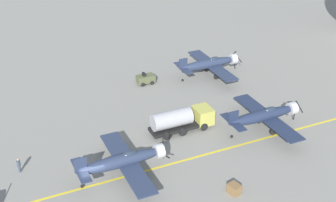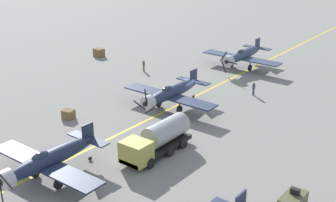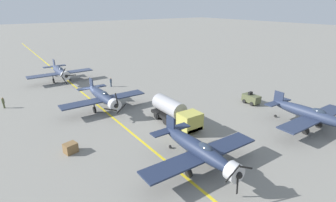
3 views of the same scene
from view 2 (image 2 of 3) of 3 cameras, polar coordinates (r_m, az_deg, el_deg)
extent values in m
plane|color=gray|center=(56.74, 2.40, 0.11)|extent=(400.00, 400.00, 0.00)
cube|color=yellow|center=(56.74, 2.40, 0.11)|extent=(0.30, 160.00, 0.01)
ellipsoid|color=#353F59|center=(69.42, 9.25, 5.64)|extent=(1.50, 9.50, 1.42)
cylinder|color=#B7B7BC|center=(65.68, 7.35, 4.83)|extent=(1.58, 0.90, 1.58)
ellipsoid|color=#232D3D|center=(68.30, 8.81, 5.90)|extent=(0.80, 1.70, 0.76)
cube|color=#353F59|center=(68.86, 8.92, 5.24)|extent=(12.00, 2.10, 0.16)
cube|color=#353F59|center=(72.88, 10.83, 6.41)|extent=(4.40, 1.10, 0.12)
cube|color=#353F59|center=(72.72, 10.86, 6.91)|extent=(0.14, 1.30, 1.60)
sphere|color=black|center=(65.27, 7.13, 4.74)|extent=(0.56, 0.56, 0.56)
cube|color=black|center=(65.68, 6.80, 4.15)|extent=(0.90, 0.06, 1.63)
cube|color=black|center=(65.30, 6.79, 5.43)|extent=(1.09, 0.06, 1.53)
cube|color=black|center=(64.83, 7.79, 4.64)|extent=(1.76, 0.06, 0.25)
cylinder|color=black|center=(68.37, 9.99, 4.50)|extent=(0.14, 0.14, 1.26)
cylinder|color=black|center=(68.55, 9.95, 4.00)|extent=(0.22, 0.90, 0.90)
cylinder|color=black|center=(69.74, 7.82, 4.96)|extent=(0.14, 0.14, 1.26)
cylinder|color=black|center=(69.92, 7.79, 4.47)|extent=(0.22, 0.90, 0.90)
cylinder|color=black|center=(73.47, 10.74, 4.90)|extent=(0.12, 0.36, 0.36)
ellipsoid|color=#27314B|center=(53.62, 0.61, 1.17)|extent=(1.50, 9.50, 1.42)
cylinder|color=#B7B7BC|center=(50.38, -2.45, -0.21)|extent=(1.58, 0.90, 1.58)
ellipsoid|color=#232D3D|center=(52.58, -0.13, 1.41)|extent=(0.80, 1.70, 0.76)
cube|color=#27314B|center=(53.17, 0.12, 0.61)|extent=(12.00, 2.10, 0.16)
cube|color=#27314B|center=(56.70, 3.12, 2.45)|extent=(4.40, 1.10, 0.12)
cube|color=#27314B|center=(56.49, 3.13, 3.07)|extent=(0.14, 1.30, 1.60)
sphere|color=black|center=(50.03, -2.81, -0.38)|extent=(0.56, 0.56, 0.56)
cube|color=black|center=(49.63, -2.72, 0.51)|extent=(0.40, 0.06, 1.75)
cube|color=black|center=(49.82, -2.20, -1.14)|extent=(1.46, 0.06, 1.20)
cube|color=black|center=(50.64, -3.51, -0.51)|extent=(1.68, 0.06, 0.77)
cylinder|color=black|center=(52.56, 1.41, -0.39)|extent=(0.14, 0.14, 1.26)
cylinder|color=black|center=(52.80, 1.41, -1.03)|extent=(0.22, 0.90, 0.90)
cylinder|color=black|center=(54.27, -1.14, 0.33)|extent=(0.14, 0.14, 1.26)
cylinder|color=black|center=(54.50, -1.13, -0.29)|extent=(0.22, 0.90, 0.90)
cylinder|color=black|center=(57.43, 3.11, 0.56)|extent=(0.12, 0.36, 0.36)
ellipsoid|color=#1F2943|center=(40.30, -13.95, -6.70)|extent=(1.50, 9.50, 1.42)
cylinder|color=#B7B7BC|center=(38.13, -19.18, -9.03)|extent=(1.58, 0.90, 1.58)
ellipsoid|color=#232D3D|center=(39.44, -15.31, -6.56)|extent=(0.80, 1.70, 0.76)
cube|color=#1F2943|center=(40.06, -14.75, -7.51)|extent=(12.00, 2.10, 0.16)
cube|color=#1F2943|center=(42.54, -9.70, -4.55)|extent=(4.40, 1.10, 0.12)
cube|color=#1F2943|center=(42.26, -9.75, -3.76)|extent=(0.14, 1.30, 1.60)
sphere|color=black|center=(37.91, -19.81, -9.30)|extent=(0.56, 0.56, 0.56)
cube|color=black|center=(37.13, -19.21, -9.20)|extent=(1.62, 0.06, 0.92)
cube|color=black|center=(38.38, -19.68, -10.40)|extent=(0.24, 0.06, 1.76)
cylinder|color=black|center=(39.31, -13.29, -9.01)|extent=(0.14, 0.14, 1.26)
cylinder|color=black|center=(39.62, -13.22, -9.80)|extent=(0.22, 0.90, 0.90)
cylinder|color=black|center=(41.44, -15.97, -7.61)|extent=(0.14, 0.14, 1.26)
cylinder|color=black|center=(41.74, -15.88, -8.36)|extent=(0.22, 0.90, 0.90)
cylinder|color=black|center=(43.48, -9.47, -6.92)|extent=(0.12, 0.36, 0.36)
cube|color=black|center=(43.79, -1.31, -5.73)|extent=(2.25, 8.00, 0.40)
cube|color=#B2AD4C|center=(41.43, -3.91, -6.22)|extent=(2.50, 2.08, 2.00)
cylinder|color=#9E9EA3|center=(44.15, -0.24, -3.62)|extent=(2.10, 4.96, 2.10)
cylinder|color=black|center=(41.50, -2.19, -7.58)|extent=(0.30, 1.00, 1.00)
cylinder|color=black|center=(42.89, -4.65, -6.62)|extent=(0.30, 1.00, 1.00)
cylinder|color=black|center=(43.48, 0.25, -6.13)|extent=(0.30, 1.00, 1.00)
cylinder|color=black|center=(44.80, -2.17, -5.26)|extent=(0.30, 1.00, 1.00)
cylinder|color=black|center=(44.96, 1.87, -5.16)|extent=(0.30, 1.00, 1.00)
cylinder|color=black|center=(46.25, -0.52, -4.35)|extent=(0.30, 1.00, 1.00)
cube|color=#515638|center=(36.99, 14.96, -11.78)|extent=(1.40, 2.60, 1.10)
cube|color=black|center=(36.79, 15.24, -10.59)|extent=(0.70, 0.36, 0.44)
cylinder|color=black|center=(38.03, 14.36, -11.62)|extent=(0.20, 0.60, 0.60)
cylinder|color=#515638|center=(67.45, -2.97, 3.96)|extent=(0.25, 0.25, 0.80)
cylinder|color=#515638|center=(67.24, -2.98, 4.56)|extent=(0.37, 0.37, 0.67)
sphere|color=tan|center=(67.11, -2.99, 4.92)|extent=(0.22, 0.22, 0.22)
cylinder|color=#334256|center=(59.13, 10.37, 1.08)|extent=(0.25, 0.25, 0.81)
cylinder|color=#334256|center=(58.88, 10.42, 1.76)|extent=(0.37, 0.37, 0.67)
sphere|color=tan|center=(58.73, 10.45, 2.17)|extent=(0.22, 0.22, 0.22)
cube|color=brown|center=(52.46, -12.05, -1.60)|extent=(1.43, 1.28, 1.03)
cube|color=brown|center=(75.60, -8.42, 5.87)|extent=(1.58, 1.34, 1.26)
camera|label=1|loc=(86.50, -16.75, 27.28)|focal=50.00mm
camera|label=3|loc=(43.57, -44.47, 7.05)|focal=28.00mm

